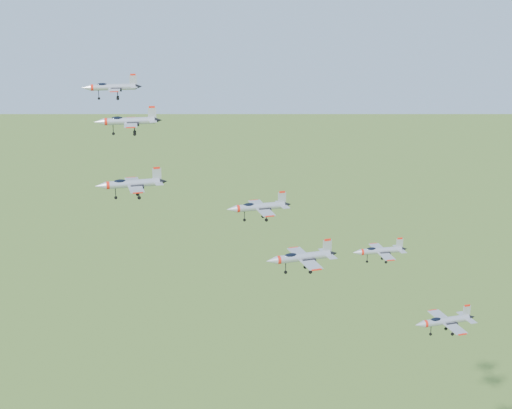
{
  "coord_description": "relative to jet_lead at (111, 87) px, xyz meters",
  "views": [
    {
      "loc": [
        13.37,
        -119.74,
        168.92
      ],
      "look_at": [
        12.48,
        0.1,
        132.51
      ],
      "focal_mm": 50.0,
      "sensor_mm": 36.0,
      "label": 1
    }
  ],
  "objects": [
    {
      "name": "jet_trail",
      "position": [
        49.05,
        -9.84,
        -28.23
      ],
      "size": [
        10.47,
        8.81,
        2.81
      ],
      "rotation": [
        0.0,
        0.0,
        0.21
      ],
      "color": "#A0A4AD"
    },
    {
      "name": "jet_left_high",
      "position": [
        3.89,
        -6.59,
        -5.1
      ],
      "size": [
        11.93,
        9.99,
        3.19
      ],
      "rotation": [
        0.0,
        0.0,
        0.17
      ],
      "color": "#A0A4AD"
    },
    {
      "name": "jet_right_low",
      "position": [
        34.08,
        -23.33,
        -24.3
      ],
      "size": [
        12.14,
        10.37,
        3.33
      ],
      "rotation": [
        0.0,
        0.0,
        0.32
      ],
      "color": "#A0A4AD"
    },
    {
      "name": "jet_right_high",
      "position": [
        7.33,
        -24.68,
        -11.66
      ],
      "size": [
        11.06,
        9.4,
        3.0
      ],
      "rotation": [
        0.0,
        0.0,
        0.28
      ],
      "color": "#A0A4AD"
    },
    {
      "name": "jet_lead",
      "position": [
        0.0,
        0.0,
        0.0
      ],
      "size": [
        10.97,
        9.21,
        2.94
      ],
      "rotation": [
        0.0,
        0.0,
        0.19
      ],
      "color": "#A0A4AD"
    },
    {
      "name": "jet_left_low",
      "position": [
        27.09,
        -8.28,
        -20.42
      ],
      "size": [
        12.03,
        10.23,
        3.27
      ],
      "rotation": [
        0.0,
        0.0,
        0.29
      ],
      "color": "#A0A4AD"
    },
    {
      "name": "jet_extra",
      "position": [
        62.81,
        -6.68,
        -43.75
      ],
      "size": [
        12.78,
        10.89,
        3.48
      ],
      "rotation": [
        0.0,
        0.0,
        0.3
      ],
      "color": "#A0A4AD"
    }
  ]
}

